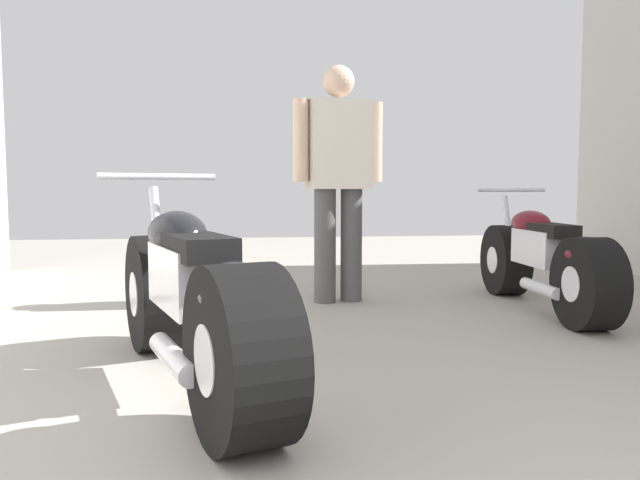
% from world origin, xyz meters
% --- Properties ---
extents(ground_plane, '(15.43, 15.43, 0.00)m').
position_xyz_m(ground_plane, '(0.00, 3.15, 0.00)').
color(ground_plane, '#9E998E').
extents(motorcycle_maroon_cruiser, '(0.92, 1.99, 0.94)m').
position_xyz_m(motorcycle_maroon_cruiser, '(-0.98, 2.47, 0.38)').
color(motorcycle_maroon_cruiser, black).
rests_on(motorcycle_maroon_cruiser, ground_plane).
extents(motorcycle_black_naked, '(0.55, 1.87, 0.87)m').
position_xyz_m(motorcycle_black_naked, '(1.35, 3.89, 0.35)').
color(motorcycle_black_naked, black).
rests_on(motorcycle_black_naked, ground_plane).
extents(mechanic_in_blue, '(0.72, 0.34, 1.78)m').
position_xyz_m(mechanic_in_blue, '(-0.03, 4.44, 1.01)').
color(mechanic_in_blue, '#4C4C4C').
rests_on(mechanic_in_blue, ground_plane).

